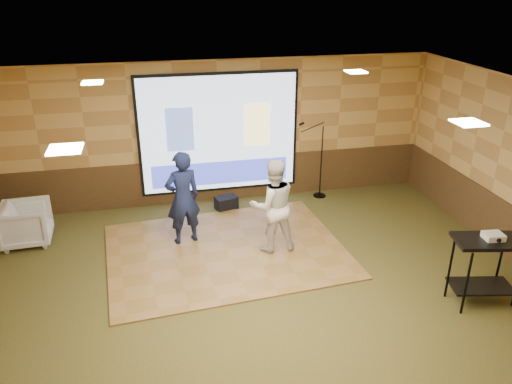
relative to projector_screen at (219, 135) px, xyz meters
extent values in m
plane|color=#313C1B|center=(0.00, -3.44, -1.47)|extent=(9.00, 9.00, 0.00)
cube|color=tan|center=(0.00, 0.06, 0.03)|extent=(9.00, 0.04, 3.00)
cube|color=tan|center=(0.00, -6.94, 0.03)|extent=(9.00, 0.04, 3.00)
cube|color=silver|center=(0.00, -3.44, 1.53)|extent=(9.00, 7.00, 0.04)
cube|color=#482B18|center=(0.00, 0.04, -1.00)|extent=(9.00, 0.04, 0.95)
cube|color=#482B18|center=(4.48, -3.44, -1.00)|extent=(0.04, 7.00, 0.95)
cube|color=black|center=(0.00, 0.01, 0.03)|extent=(3.32, 0.03, 2.52)
cube|color=#ACC3DA|center=(0.00, -0.02, 0.03)|extent=(3.20, 0.02, 2.40)
cube|color=#41598F|center=(-0.80, -0.03, 0.18)|extent=(0.55, 0.01, 0.90)
cube|color=#E5D485|center=(0.80, -0.03, 0.18)|extent=(0.55, 0.01, 0.90)
cube|color=#2E3CB0|center=(0.00, -0.03, -0.82)|extent=(2.88, 0.01, 0.50)
cube|color=#FFE5BF|center=(-2.20, -1.64, 1.50)|extent=(0.32, 0.32, 0.02)
cube|color=#FFE5BF|center=(2.20, -1.64, 1.50)|extent=(0.32, 0.32, 0.02)
cube|color=#FFE5BF|center=(-2.20, -4.94, 1.50)|extent=(0.32, 0.32, 0.02)
cube|color=#FFE5BF|center=(2.20, -4.94, 1.50)|extent=(0.32, 0.32, 0.02)
cube|color=olive|center=(-0.24, -2.19, -1.46)|extent=(4.33, 3.43, 0.03)
imported|color=#161E45|center=(-0.92, -1.71, -0.58)|extent=(0.71, 0.56, 1.73)
imported|color=silver|center=(0.57, -2.31, -0.60)|extent=(0.85, 0.67, 1.69)
cylinder|color=black|center=(2.82, -4.67, -0.97)|extent=(0.04, 0.04, 1.00)
cylinder|color=black|center=(2.82, -4.25, -0.97)|extent=(0.04, 0.04, 1.00)
cylinder|color=black|center=(3.66, -4.25, -0.97)|extent=(0.04, 0.04, 1.00)
cube|color=black|center=(3.24, -4.46, -0.44)|extent=(1.00, 0.53, 0.05)
cube|color=black|center=(3.24, -4.46, -1.21)|extent=(0.90, 0.48, 0.03)
cube|color=silver|center=(3.28, -4.45, -0.37)|extent=(0.29, 0.25, 0.09)
cylinder|color=black|center=(2.17, -0.26, -1.46)|extent=(0.28, 0.28, 0.02)
cylinder|color=black|center=(2.17, -0.26, -0.68)|extent=(0.02, 0.02, 1.60)
cylinder|color=black|center=(1.93, -0.26, 0.12)|extent=(0.51, 0.02, 0.20)
cylinder|color=black|center=(1.69, -0.26, 0.21)|extent=(0.12, 0.05, 0.08)
imported|color=gray|center=(-3.72, -1.11, -1.09)|extent=(0.88, 0.86, 0.76)
cube|color=black|center=(0.04, -0.48, -1.34)|extent=(0.50, 0.40, 0.27)
camera|label=1|loc=(-1.36, -9.83, 3.06)|focal=35.00mm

